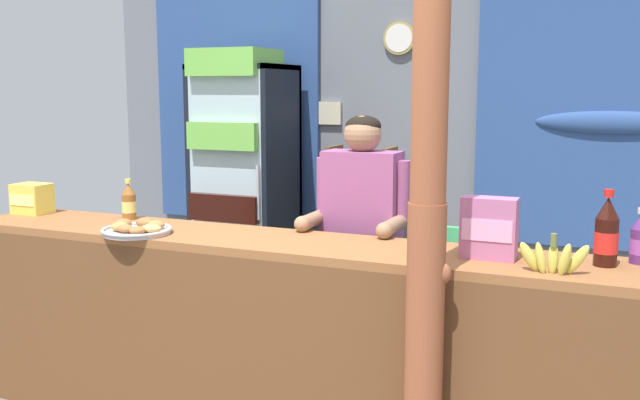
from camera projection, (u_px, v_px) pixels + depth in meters
name	position (u px, v px, depth m)	size (l,w,h in m)	color
ground_plane	(333.00, 381.00, 4.08)	(7.24, 7.24, 0.00)	#665B51
back_wall_curtained	(418.00, 137.00, 5.44)	(5.37, 0.22, 2.51)	slate
stall_counter	(279.00, 325.00, 3.26)	(3.55, 0.50, 0.96)	#935B33
timber_post	(427.00, 217.00, 2.67)	(0.17, 0.15, 2.47)	#995133
drink_fridge	(243.00, 167.00, 5.47)	(0.69, 0.68, 1.95)	black
bottle_shelf_rack	(361.00, 225.00, 5.36)	(0.48, 0.28, 1.24)	brown
plastic_lawn_chair	(480.00, 285.00, 4.27)	(0.47, 0.47, 0.86)	#4CC675
shopkeeper	(361.00, 227.00, 3.66)	(0.50, 0.42, 1.53)	#28282D
soda_bottle_cola	(607.00, 234.00, 2.81)	(0.09, 0.09, 0.31)	black
soda_bottle_grape_soda	(640.00, 240.00, 2.85)	(0.07, 0.07, 0.23)	#56286B
soda_bottle_iced_tea	(129.00, 202.00, 3.82)	(0.08, 0.08, 0.22)	brown
snack_box_instant_noodle	(32.00, 199.00, 4.01)	(0.19, 0.15, 0.17)	#EAD14C
snack_box_wafer	(489.00, 228.00, 2.93)	(0.23, 0.11, 0.26)	#B76699
pastry_tray	(137.00, 229.00, 3.45)	(0.34, 0.34, 0.07)	#BCBCC1
banana_bunch	(553.00, 258.00, 2.70)	(0.28, 0.07, 0.16)	#CCC14C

